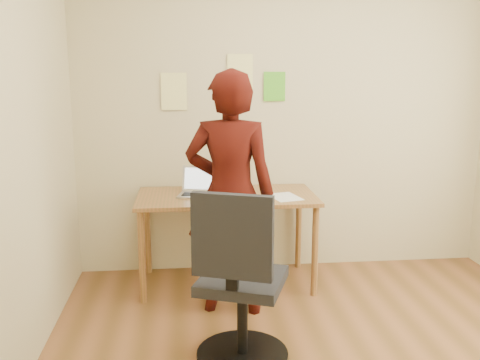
{
  "coord_description": "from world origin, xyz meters",
  "views": [
    {
      "loc": [
        -0.83,
        -2.7,
        1.73
      ],
      "look_at": [
        -0.46,
        0.95,
        0.95
      ],
      "focal_mm": 40.0,
      "sensor_mm": 36.0,
      "label": 1
    }
  ],
  "objects": [
    {
      "name": "wall_note_mid",
      "position": [
        -0.38,
        1.74,
        1.68
      ],
      "size": [
        0.21,
        0.0,
        0.3
      ],
      "primitive_type": "cube",
      "color": "#FFF898",
      "rests_on": "room"
    },
    {
      "name": "wall_note_right",
      "position": [
        -0.09,
        1.74,
        1.57
      ],
      "size": [
        0.18,
        0.0,
        0.24
      ],
      "primitive_type": "cube",
      "color": "#58C02B",
      "rests_on": "room"
    },
    {
      "name": "desk",
      "position": [
        -0.52,
        1.38,
        0.65
      ],
      "size": [
        1.4,
        0.7,
        0.74
      ],
      "color": "#915D32",
      "rests_on": "ground"
    },
    {
      "name": "office_chair",
      "position": [
        -0.54,
        0.17,
        0.46
      ],
      "size": [
        0.61,
        0.62,
        1.07
      ],
      "rotation": [
        0.0,
        0.0,
        -0.36
      ],
      "color": "black",
      "rests_on": "ground"
    },
    {
      "name": "person",
      "position": [
        -0.53,
        0.91,
        0.86
      ],
      "size": [
        0.69,
        0.52,
        1.72
      ],
      "primitive_type": "imported",
      "rotation": [
        0.0,
        0.0,
        2.96
      ],
      "color": "#350B07",
      "rests_on": "ground"
    },
    {
      "name": "wall_note_left",
      "position": [
        -0.92,
        1.74,
        1.53
      ],
      "size": [
        0.21,
        0.0,
        0.3
      ],
      "primitive_type": "cube",
      "color": "#FFF898",
      "rests_on": "room"
    },
    {
      "name": "paper_sheet",
      "position": [
        -0.08,
        1.27,
        0.74
      ],
      "size": [
        0.27,
        0.33,
        0.0
      ],
      "primitive_type": "cube",
      "rotation": [
        0.0,
        0.0,
        0.24
      ],
      "color": "white",
      "rests_on": "desk"
    },
    {
      "name": "laptop",
      "position": [
        -0.74,
        1.42,
        0.79
      ],
      "size": [
        0.35,
        0.32,
        0.21
      ],
      "rotation": [
        0.0,
        0.0,
        -0.22
      ],
      "color": "#AEAEB5",
      "rests_on": "desk"
    },
    {
      "name": "room",
      "position": [
        0.0,
        0.0,
        1.35
      ],
      "size": [
        3.58,
        3.58,
        2.78
      ],
      "color": "brown",
      "rests_on": "ground"
    },
    {
      "name": "phone",
      "position": [
        -0.23,
        1.17,
        0.74
      ],
      "size": [
        0.11,
        0.12,
        0.01
      ],
      "rotation": [
        0.0,
        0.0,
        0.58
      ],
      "color": "black",
      "rests_on": "desk"
    }
  ]
}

